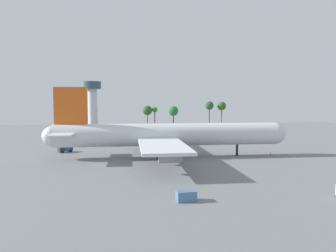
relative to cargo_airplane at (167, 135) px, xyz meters
name	(u,v)px	position (x,y,z in m)	size (l,w,h in m)	color
ground_plane	(168,157)	(0.35, 0.00, -6.37)	(279.17, 279.17, 0.00)	slate
cargo_airplane	(167,135)	(0.00, 0.00, 0.00)	(69.79, 58.82, 19.87)	silver
maintenance_van	(65,149)	(-30.76, 12.55, -5.24)	(4.57, 4.00, 2.24)	#333338
cargo_container_fore	(186,196)	(-1.75, -41.09, -5.54)	(3.31, 2.17, 1.65)	#4C729E
safety_cone_nose	(270,153)	(31.75, 1.42, -6.00)	(0.51, 0.51, 0.73)	orange
control_tower	(93,98)	(-34.24, 126.89, 11.79)	(11.35, 11.35, 28.99)	silver
tree_line_backdrop	(183,109)	(29.85, 146.78, 4.12)	(63.00, 7.35, 16.08)	#51381E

